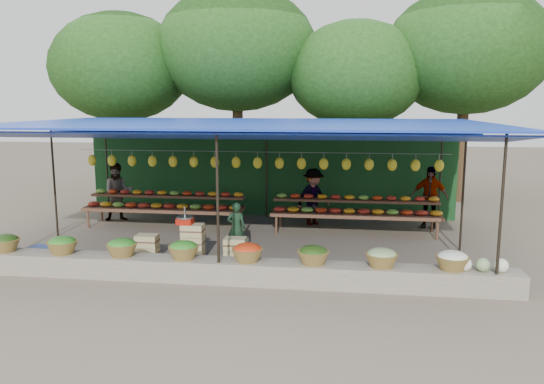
# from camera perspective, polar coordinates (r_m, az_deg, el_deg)

# --- Properties ---
(ground) EXTENTS (60.00, 60.00, 0.00)m
(ground) POSITION_cam_1_polar(r_m,az_deg,el_deg) (12.55, -2.58, -5.47)
(ground) COLOR #685D4D
(ground) RESTS_ON ground
(stone_curb) EXTENTS (10.60, 0.55, 0.40)m
(stone_curb) POSITION_cam_1_polar(r_m,az_deg,el_deg) (9.91, -5.53, -8.41)
(stone_curb) COLOR #676353
(stone_curb) RESTS_ON ground
(stall_canopy) EXTENTS (10.80, 6.60, 2.82)m
(stall_canopy) POSITION_cam_1_polar(r_m,az_deg,el_deg) (12.19, -2.62, 6.86)
(stall_canopy) COLOR black
(stall_canopy) RESTS_ON ground
(produce_baskets) EXTENTS (8.98, 0.58, 0.34)m
(produce_baskets) POSITION_cam_1_polar(r_m,az_deg,el_deg) (9.83, -6.13, -6.36)
(produce_baskets) COLOR brown
(produce_baskets) RESTS_ON stone_curb
(netting_backdrop) EXTENTS (10.60, 0.06, 2.50)m
(netting_backdrop) POSITION_cam_1_polar(r_m,az_deg,el_deg) (15.36, -0.46, 2.06)
(netting_backdrop) COLOR #1A4922
(netting_backdrop) RESTS_ON ground
(tree_row) EXTENTS (16.51, 5.50, 7.12)m
(tree_row) POSITION_cam_1_polar(r_m,az_deg,el_deg) (18.14, 2.55, 14.13)
(tree_row) COLOR #351E13
(tree_row) RESTS_ON ground
(fruit_table_left) EXTENTS (4.21, 0.95, 0.93)m
(fruit_table_left) POSITION_cam_1_polar(r_m,az_deg,el_deg) (14.33, -11.44, -1.28)
(fruit_table_left) COLOR #543321
(fruit_table_left) RESTS_ON ground
(fruit_table_right) EXTENTS (4.21, 0.95, 0.93)m
(fruit_table_right) POSITION_cam_1_polar(r_m,az_deg,el_deg) (13.52, 8.98, -1.84)
(fruit_table_right) COLOR #543321
(fruit_table_right) RESTS_ON ground
(crate_counter) EXTENTS (2.36, 0.36, 0.77)m
(crate_counter) POSITION_cam_1_polar(r_m,az_deg,el_deg) (11.22, -8.63, -5.74)
(crate_counter) COLOR tan
(crate_counter) RESTS_ON ground
(weighing_scale) EXTENTS (0.34, 0.34, 0.37)m
(weighing_scale) POSITION_cam_1_polar(r_m,az_deg,el_deg) (11.13, -9.34, -2.99)
(weighing_scale) COLOR red
(weighing_scale) RESTS_ON crate_counter
(vendor_seated) EXTENTS (0.43, 0.30, 1.13)m
(vendor_seated) POSITION_cam_1_polar(r_m,az_deg,el_deg) (11.57, -3.85, -3.87)
(vendor_seated) COLOR #16311C
(vendor_seated) RESTS_ON ground
(customer_left) EXTENTS (0.97, 0.89, 1.62)m
(customer_left) POSITION_cam_1_polar(r_m,az_deg,el_deg) (15.32, -16.22, -0.01)
(customer_left) COLOR slate
(customer_left) RESTS_ON ground
(customer_mid) EXTENTS (1.13, 1.04, 1.53)m
(customer_mid) POSITION_cam_1_polar(r_m,az_deg,el_deg) (14.25, 4.45, -0.53)
(customer_mid) COLOR slate
(customer_mid) RESTS_ON ground
(customer_right) EXTENTS (1.02, 0.62, 1.63)m
(customer_right) POSITION_cam_1_polar(r_m,az_deg,el_deg) (14.49, 16.57, -0.53)
(customer_right) COLOR slate
(customer_right) RESTS_ON ground
(blue_crate_back) EXTENTS (0.61, 0.49, 0.33)m
(blue_crate_back) POSITION_cam_1_polar(r_m,az_deg,el_deg) (11.97, -23.45, -6.20)
(blue_crate_back) COLOR navy
(blue_crate_back) RESTS_ON ground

